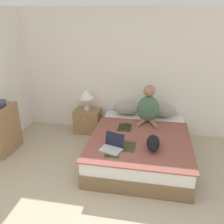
# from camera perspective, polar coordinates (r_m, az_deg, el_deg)

# --- Properties ---
(wall_back) EXTENTS (5.28, 0.05, 2.55)m
(wall_back) POSITION_cam_1_polar(r_m,az_deg,el_deg) (4.96, 2.45, 9.35)
(wall_back) COLOR white
(wall_back) RESTS_ON ground_plane
(bed) EXTENTS (1.66, 2.07, 0.47)m
(bed) POSITION_cam_1_polar(r_m,az_deg,el_deg) (4.26, 6.76, -8.16)
(bed) COLOR brown
(bed) RESTS_ON ground_plane
(pillow_near) EXTENTS (0.55, 0.28, 0.26)m
(pillow_near) POSITION_cam_1_polar(r_m,az_deg,el_deg) (4.92, 3.50, 0.93)
(pillow_near) COLOR gray
(pillow_near) RESTS_ON bed
(pillow_far) EXTENTS (0.55, 0.28, 0.26)m
(pillow_far) POSITION_cam_1_polar(r_m,az_deg,el_deg) (4.89, 11.97, 0.35)
(pillow_far) COLOR gray
(pillow_far) RESTS_ON bed
(person_sitting) EXTENTS (0.42, 0.41, 0.73)m
(person_sitting) POSITION_cam_1_polar(r_m,az_deg,el_deg) (4.53, 8.74, 1.27)
(person_sitting) COLOR #476B4C
(person_sitting) RESTS_ON bed
(cat_tabby) EXTENTS (0.21, 0.57, 0.20)m
(cat_tabby) POSITION_cam_1_polar(r_m,az_deg,el_deg) (3.71, 9.85, -7.35)
(cat_tabby) COLOR black
(cat_tabby) RESTS_ON bed
(laptop_open) EXTENTS (0.38, 0.35, 0.23)m
(laptop_open) POSITION_cam_1_polar(r_m,az_deg,el_deg) (3.67, 0.04, -8.19)
(laptop_open) COLOR #B7B7BC
(laptop_open) RESTS_ON bed
(nightstand) EXTENTS (0.54, 0.41, 0.51)m
(nightstand) POSITION_cam_1_polar(r_m,az_deg,el_deg) (5.18, -5.89, -2.08)
(nightstand) COLOR #937047
(nightstand) RESTS_ON ground_plane
(table_lamp) EXTENTS (0.32, 0.32, 0.45)m
(table_lamp) POSITION_cam_1_polar(r_m,az_deg,el_deg) (4.97, -6.23, 4.21)
(table_lamp) COLOR beige
(table_lamp) RESTS_ON nightstand
(bookshelf) EXTENTS (0.28, 0.64, 0.89)m
(bookshelf) POSITION_cam_1_polar(r_m,az_deg,el_deg) (4.77, -24.52, -3.87)
(bookshelf) COLOR #99754C
(bookshelf) RESTS_ON ground_plane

